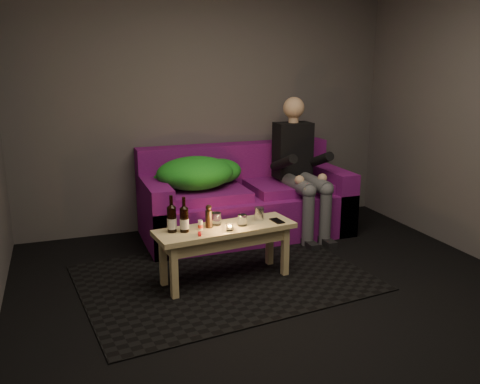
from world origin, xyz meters
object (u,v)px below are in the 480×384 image
Objects in this scene: coffee_table at (225,236)px; beer_bottle_a at (172,219)px; sofa at (244,203)px; beer_bottle_b at (184,219)px; person at (300,165)px; steel_cup at (259,214)px.

beer_bottle_a reaches higher than coffee_table.
beer_bottle_a is (-0.43, 0.02, 0.19)m from coffee_table.
sofa reaches higher than beer_bottle_a.
beer_bottle_b is (-0.34, -0.01, 0.18)m from coffee_table.
person is at bearing -17.54° from sofa.
beer_bottle_b reaches higher than coffee_table.
person reaches higher than coffee_table.
beer_bottle_a is at bearing -133.10° from sofa.
sofa is at bearing 46.90° from beer_bottle_a.
beer_bottle_a reaches higher than beer_bottle_b.
sofa is at bearing 62.44° from coffee_table.
person is at bearing 39.48° from coffee_table.
person is at bearing 30.15° from beer_bottle_a.
sofa reaches higher than beer_bottle_b.
sofa reaches higher than steel_cup.
beer_bottle_b is at bearing -129.56° from sofa.
beer_bottle_b is (0.09, -0.03, -0.00)m from beer_bottle_a.
sofa is 1.46m from beer_bottle_a.
sofa is 7.17× the size of beer_bottle_a.
beer_bottle_a is (-1.52, -0.88, -0.15)m from person.
person is 12.91× the size of steel_cup.
sofa is 0.69m from person.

